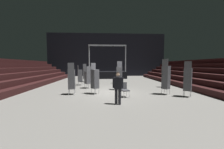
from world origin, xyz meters
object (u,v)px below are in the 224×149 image
chair_stack_front_right (80,75)px  chair_stack_mid_right (85,73)px  chair_stack_rear_right (119,76)px  loose_chair_near_man (125,89)px  chair_stack_mid_left (72,79)px  chair_stack_aisle_right (95,78)px  chair_stack_rear_left (166,77)px  man_with_tie (118,86)px  chair_stack_aisle_left (166,78)px  stage_riser (107,74)px  chair_stack_front_left (119,73)px  chair_stack_rear_centre (88,77)px  chair_stack_mid_centre (188,79)px

chair_stack_front_right → chair_stack_mid_right: size_ratio=0.92×
chair_stack_rear_right → loose_chair_near_man: size_ratio=2.53×
chair_stack_mid_left → chair_stack_aisle_right: (1.60, 0.13, 0.00)m
chair_stack_mid_left → loose_chair_near_man: chair_stack_mid_left is taller
chair_stack_aisle_right → chair_stack_rear_left: bearing=132.8°
man_with_tie → chair_stack_aisle_left: 7.10m
stage_riser → loose_chair_near_man: size_ratio=6.27×
chair_stack_front_left → chair_stack_rear_right: size_ratio=0.96×
chair_stack_rear_right → chair_stack_aisle_right: bearing=46.0°
chair_stack_rear_centre → chair_stack_mid_centre: bearing=-65.0°
chair_stack_aisle_left → chair_stack_aisle_right: chair_stack_aisle_right is taller
chair_stack_rear_left → chair_stack_rear_right: 3.59m
chair_stack_aisle_left → loose_chair_near_man: 5.59m
chair_stack_mid_right → chair_stack_rear_right: (3.66, -5.43, 0.08)m
chair_stack_aisle_right → chair_stack_mid_left: bearing=-37.2°
chair_stack_front_left → chair_stack_mid_right: 4.28m
chair_stack_mid_centre → chair_stack_rear_left: (-1.09, 0.75, 0.08)m
chair_stack_mid_left → chair_stack_rear_right: size_ratio=0.93×
stage_riser → chair_stack_mid_left: (-2.71, -11.68, 0.50)m
chair_stack_mid_right → chair_stack_aisle_right: same height
stage_riser → chair_stack_front_left: bearing=-79.4°
stage_riser → chair_stack_mid_centre: (4.96, -12.75, 0.55)m
chair_stack_mid_right → chair_stack_front_right: bearing=69.6°
chair_stack_rear_right → chair_stack_front_right: bearing=-27.2°
chair_stack_rear_right → chair_stack_aisle_right: size_ratio=1.08×
chair_stack_rear_centre → chair_stack_front_left: bearing=6.3°
man_with_tie → chair_stack_front_right: bearing=-49.3°
chair_stack_rear_centre → chair_stack_mid_right: bearing=63.9°
chair_stack_rear_right → chair_stack_aisle_left: size_ratio=1.33×
chair_stack_rear_left → chair_stack_rear_right: chair_stack_rear_left is taller
chair_stack_rear_right → chair_stack_aisle_right: 2.40m
chair_stack_front_right → chair_stack_rear_left: (6.83, -4.67, 0.21)m
chair_stack_mid_right → man_with_tie: bearing=90.3°
chair_stack_aisle_right → chair_stack_mid_centre: bearing=126.8°
stage_riser → chair_stack_rear_left: stage_riser is taller
stage_riser → chair_stack_front_right: (-2.96, -7.32, 0.42)m
stage_riser → chair_stack_aisle_left: stage_riser is taller
chair_stack_front_right → chair_stack_aisle_right: size_ratio=0.92×
chair_stack_front_left → chair_stack_aisle_right: chair_stack_front_left is taller
chair_stack_front_right → chair_stack_aisle_right: 4.61m
man_with_tie → chair_stack_rear_left: size_ratio=0.69×
chair_stack_mid_right → chair_stack_aisle_right: 7.07m
chair_stack_front_right → loose_chair_near_man: 6.51m
chair_stack_mid_left → chair_stack_aisle_right: size_ratio=1.00×
stage_riser → man_with_tie: size_ratio=3.47×
chair_stack_mid_left → chair_stack_mid_right: bearing=84.8°
chair_stack_rear_right → chair_stack_rear_centre: chair_stack_rear_right is taller
man_with_tie → chair_stack_aisle_left: chair_stack_aisle_left is taller
chair_stack_aisle_left → chair_stack_aisle_right: (-6.37, -2.45, 0.21)m
chair_stack_mid_centre → chair_stack_aisle_left: (0.30, 3.65, -0.25)m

